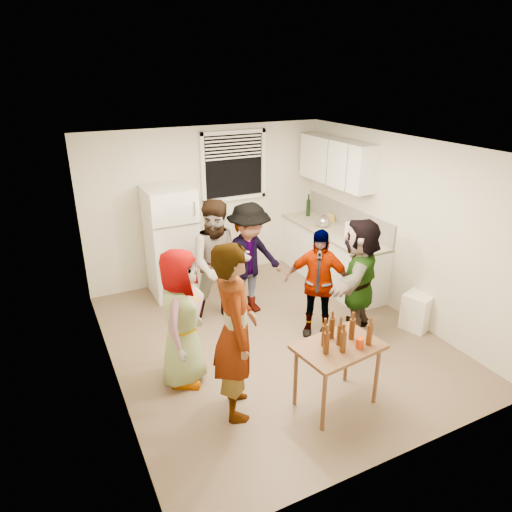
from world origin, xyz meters
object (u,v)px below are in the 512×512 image
refrigerator (172,242)px  wine_bottle (308,216)px  guest_grey (186,378)px  guest_orange (354,330)px  kettle (323,227)px  serving_table (334,403)px  guest_black (315,332)px  beer_bottle_counter (352,244)px  beer_bottle_table (326,353)px  blue_cup (347,244)px  guest_back_left (222,320)px  trash_bin (417,311)px  guest_stripe (237,408)px  red_cup (359,348)px  guest_back_right (249,311)px

refrigerator → wine_bottle: refrigerator is taller
guest_grey → guest_orange: bearing=-57.2°
kettle → serving_table: size_ratio=0.29×
serving_table → guest_black: bearing=65.3°
wine_bottle → guest_black: bearing=-119.1°
wine_bottle → guest_orange: wine_bottle is taller
beer_bottle_counter → serving_table: size_ratio=0.25×
refrigerator → beer_bottle_counter: size_ratio=7.93×
refrigerator → beer_bottle_table: size_ratio=7.30×
blue_cup → guest_back_left: size_ratio=0.06×
trash_bin → guest_stripe: (-2.87, -0.38, -0.25)m
serving_table → guest_back_left: bearing=101.3°
kettle → red_cup: size_ratio=2.29×
wine_bottle → beer_bottle_counter: size_ratio=1.34×
guest_grey → guest_stripe: 0.78m
guest_stripe → guest_grey: bearing=41.6°
trash_bin → guest_back_left: (-2.32, 1.35, -0.25)m
red_cup → guest_orange: (0.94, 1.21, -0.73)m
trash_bin → beer_bottle_table: 2.30m
guest_black → guest_orange: 0.54m
beer_bottle_table → guest_stripe: size_ratio=0.12×
trash_bin → guest_grey: bearing=174.1°
kettle → wine_bottle: wine_bottle is taller
kettle → guest_black: size_ratio=0.17×
kettle → guest_stripe: size_ratio=0.13×
guest_stripe → guest_orange: (2.06, 0.69, 0.00)m
wine_bottle → guest_grey: size_ratio=0.18×
wine_bottle → guest_black: wine_bottle is taller
beer_bottle_table → guest_back_left: 2.31m
kettle → beer_bottle_table: size_ratio=1.08×
guest_grey → guest_black: bearing=-51.3°
red_cup → serving_table: bearing=141.4°
wine_bottle → guest_orange: (-0.65, -2.28, -0.90)m
beer_bottle_counter → trash_bin: size_ratio=0.43×
beer_bottle_counter → guest_orange: 1.31m
kettle → guest_back_left: (-2.08, -0.61, -0.90)m
guest_grey → guest_back_right: guest_back_right is taller
kettle → beer_bottle_table: 3.35m
beer_bottle_counter → serving_table: bearing=-130.2°
guest_stripe → kettle: bearing=-30.9°
guest_back_right → guest_orange: (1.06, -1.11, 0.00)m
beer_bottle_counter → guest_grey: size_ratio=0.13×
guest_back_right → guest_orange: guest_back_right is taller
guest_black → guest_orange: size_ratio=0.92×
guest_grey → guest_orange: size_ratio=1.00×
guest_stripe → guest_back_left: bearing=-0.1°
beer_bottle_table → guest_grey: (-1.10, 1.15, -0.73)m
refrigerator → guest_stripe: refrigerator is taller
blue_cup → guest_black: 1.45m
kettle → red_cup: bearing=-107.7°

